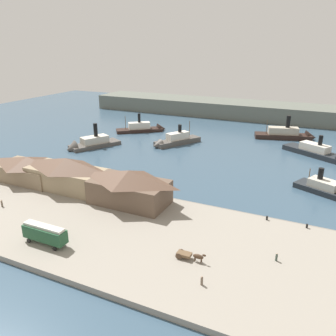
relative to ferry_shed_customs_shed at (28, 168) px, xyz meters
name	(u,v)px	position (x,y,z in m)	size (l,w,h in m)	color
ground_plane	(159,193)	(36.38, 9.85, -4.74)	(320.00, 320.00, 0.00)	#385166
quay_promenade	(113,229)	(36.38, -12.15, -4.14)	(110.00, 36.00, 1.20)	gray
seawall_edge	(153,196)	(36.38, 6.25, -4.24)	(110.00, 0.80, 1.00)	slate
ferry_shed_customs_shed	(28,168)	(0.00, 0.00, 0.00)	(18.99, 10.42, 6.97)	#847056
ferry_shed_west_terminal	(67,173)	(13.92, 0.06, 0.78)	(22.37, 9.76, 8.50)	#998466
ferry_shed_central_terminal	(129,187)	(33.62, -0.68, 0.75)	(19.14, 10.54, 8.45)	brown
street_tram	(45,233)	(28.29, -23.41, -1.17)	(9.41, 2.58, 4.02)	#1E4C2D
horse_cart	(189,255)	(55.57, -16.39, -2.61)	(5.55, 1.64, 1.87)	brown
pedestrian_walking_west	(276,257)	(69.88, -10.13, -2.81)	(0.39, 0.39, 1.59)	#3D4C42
pedestrian_near_cart	(2,204)	(7.00, -15.50, -2.76)	(0.42, 0.42, 1.71)	#6B5B4C
pedestrian_near_east_shed	(202,281)	(59.96, -21.99, -2.77)	(0.41, 0.41, 1.68)	#6B5B4C
mooring_post_center_east	(267,218)	(65.61, 4.70, -3.09)	(0.44, 0.44, 0.90)	black
mooring_post_center_west	(307,226)	(73.91, 4.70, -3.09)	(0.44, 0.44, 0.90)	black
mooring_post_west	(9,167)	(-13.60, 4.68, -3.09)	(0.44, 0.44, 0.90)	black
ferry_mid_harbor	(88,144)	(-7.19, 36.31, -3.29)	(15.61, 21.68, 11.42)	#514C47
ferry_near_quay	(322,154)	(74.57, 61.52, -3.30)	(24.49, 17.66, 9.64)	#23282D
ferry_outer_harbor	(145,128)	(0.00, 68.82, -3.38)	(21.18, 18.25, 10.27)	black
ferry_moored_east	(289,135)	(61.02, 83.16, -2.97)	(25.48, 12.56, 11.68)	black
ferry_approaching_west	(173,141)	(20.65, 54.08, -3.13)	(15.01, 21.13, 10.09)	#514C47
ferry_departing_north	(330,190)	(78.00, 28.19, -3.44)	(16.76, 11.65, 8.52)	#23282D
far_headland	(250,110)	(36.38, 119.85, -0.74)	(180.00, 24.00, 8.00)	#60665B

